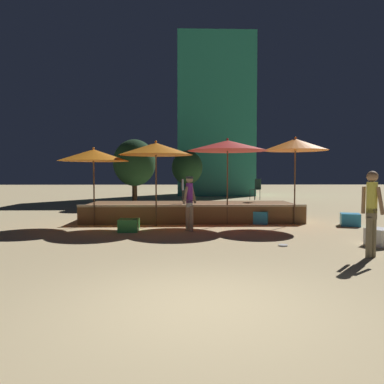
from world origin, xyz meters
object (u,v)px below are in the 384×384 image
(cube_seat_0, at_px, (129,225))
(cube_seat_3, at_px, (350,220))
(frisbee_disc, at_px, (283,245))
(background_tree_0, at_px, (134,163))
(person_0, at_px, (189,200))
(patio_umbrella_3, at_px, (94,155))
(patio_umbrella_0, at_px, (295,145))
(patio_umbrella_2, at_px, (228,146))
(cube_seat_2, at_px, (261,218))
(bistro_chair_0, at_px, (257,187))
(cube_seat_1, at_px, (380,237))
(patio_umbrella_1, at_px, (156,149))
(bistro_chair_1, at_px, (185,188))
(person_1, at_px, (372,209))
(background_tree_1, at_px, (187,168))

(cube_seat_0, relative_size, cube_seat_3, 0.78)
(frisbee_disc, distance_m, background_tree_0, 13.12)
(person_0, bearing_deg, background_tree_0, 156.24)
(patio_umbrella_3, height_order, cube_seat_3, patio_umbrella_3)
(cube_seat_3, xyz_separation_m, person_0, (-5.67, -1.11, 0.77))
(patio_umbrella_0, bearing_deg, patio_umbrella_2, 178.60)
(cube_seat_2, distance_m, cube_seat_3, 3.09)
(patio_umbrella_0, distance_m, bistro_chair_0, 3.13)
(cube_seat_0, distance_m, cube_seat_2, 4.87)
(cube_seat_1, bearing_deg, patio_umbrella_1, 147.36)
(bistro_chair_1, bearing_deg, cube_seat_2, -106.64)
(patio_umbrella_1, bearing_deg, patio_umbrella_3, 174.95)
(person_1, height_order, background_tree_0, background_tree_0)
(frisbee_disc, bearing_deg, person_0, 132.79)
(patio_umbrella_3, relative_size, background_tree_0, 0.74)
(patio_umbrella_0, bearing_deg, patio_umbrella_1, -177.46)
(patio_umbrella_0, bearing_deg, background_tree_1, 106.91)
(background_tree_0, height_order, background_tree_1, background_tree_0)
(bistro_chair_0, distance_m, background_tree_0, 7.94)
(patio_umbrella_0, bearing_deg, patio_umbrella_3, -179.80)
(patio_umbrella_1, relative_size, cube_seat_2, 4.15)
(person_0, distance_m, bistro_chair_0, 5.01)
(person_1, relative_size, background_tree_1, 0.55)
(cube_seat_3, distance_m, person_0, 5.83)
(bistro_chair_1, bearing_deg, patio_umbrella_1, 161.77)
(cube_seat_0, height_order, cube_seat_2, cube_seat_2)
(bistro_chair_0, distance_m, bistro_chair_1, 3.21)
(cube_seat_0, xyz_separation_m, cube_seat_2, (4.57, 1.68, 0.03))
(bistro_chair_0, height_order, frisbee_disc, bistro_chair_0)
(cube_seat_0, bearing_deg, patio_umbrella_0, 14.36)
(patio_umbrella_0, relative_size, cube_seat_1, 4.42)
(patio_umbrella_3, distance_m, bistro_chair_0, 6.90)
(person_0, distance_m, background_tree_0, 9.84)
(cube_seat_2, bearing_deg, person_0, -146.95)
(cube_seat_3, relative_size, person_1, 0.42)
(cube_seat_0, height_order, person_1, person_1)
(background_tree_0, relative_size, background_tree_1, 1.10)
(patio_umbrella_3, bearing_deg, cube_seat_2, 2.29)
(patio_umbrella_0, relative_size, patio_umbrella_1, 1.06)
(patio_umbrella_1, bearing_deg, patio_umbrella_2, 6.28)
(frisbee_disc, bearing_deg, patio_umbrella_1, 132.40)
(cube_seat_1, bearing_deg, person_0, 152.31)
(patio_umbrella_2, relative_size, frisbee_disc, 13.04)
(bistro_chair_1, height_order, background_tree_1, background_tree_1)
(person_0, bearing_deg, bistro_chair_1, 141.34)
(bistro_chair_0, bearing_deg, patio_umbrella_3, -98.87)
(person_0, xyz_separation_m, bistro_chair_0, (2.95, 4.05, 0.27))
(cube_seat_3, bearing_deg, cube_seat_0, -171.92)
(bistro_chair_1, distance_m, background_tree_1, 10.53)
(frisbee_disc, bearing_deg, cube_seat_2, 85.57)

